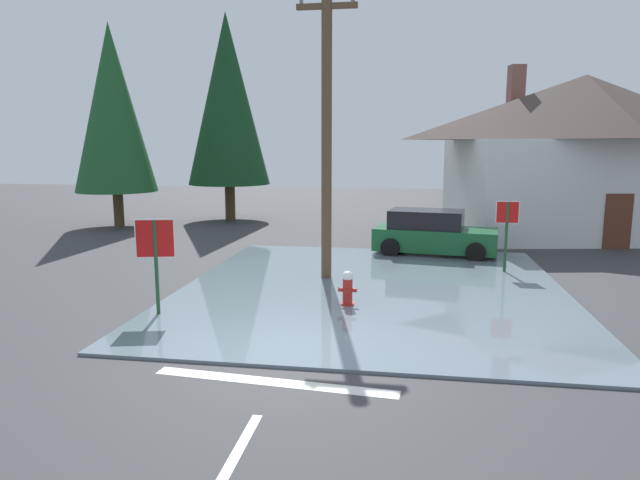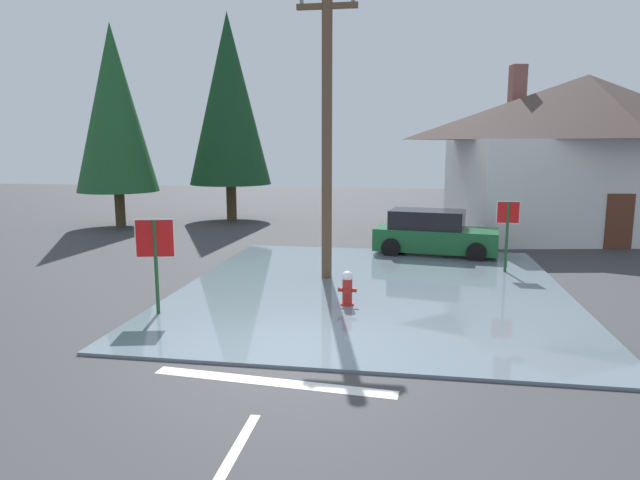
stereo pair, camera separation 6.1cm
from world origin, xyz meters
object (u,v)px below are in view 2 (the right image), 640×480
parked_car (433,234)px  pine_tree_mid_left (229,100)px  fire_hydrant (347,290)px  house (583,154)px  stop_sign_near (155,247)px  pine_tree_tall_left (114,109)px  utility_pole (327,130)px  stop_sign_far (508,223)px

parked_car → pine_tree_mid_left: 13.40m
parked_car → pine_tree_mid_left: bearing=141.4°
fire_hydrant → house: (8.24, 12.02, 2.94)m
stop_sign_near → fire_hydrant: size_ratio=2.50×
pine_tree_tall_left → stop_sign_near: bearing=-58.5°
parked_car → pine_tree_tall_left: size_ratio=0.47×
stop_sign_near → utility_pole: 5.67m
fire_hydrant → utility_pole: bearing=108.4°
utility_pole → parked_car: 6.13m
fire_hydrant → pine_tree_tall_left: pine_tree_tall_left is taller
fire_hydrant → pine_tree_tall_left: bearing=136.0°
parked_car → utility_pole: bearing=-126.6°
utility_pole → house: utility_pole is taller
utility_pole → pine_tree_tall_left: pine_tree_tall_left is taller
stop_sign_near → parked_car: bearing=52.4°
utility_pole → pine_tree_tall_left: size_ratio=0.87×
house → pine_tree_tall_left: bearing=-178.2°
house → utility_pole: bearing=-134.2°
utility_pole → parked_car: utility_pole is taller
house → stop_sign_near: bearing=-132.6°
utility_pole → fire_hydrant: bearing=-71.6°
stop_sign_far → pine_tree_tall_left: bearing=155.7°
fire_hydrant → utility_pole: size_ratio=0.11×
pine_tree_tall_left → utility_pole: bearing=-38.7°
pine_tree_tall_left → fire_hydrant: bearing=-44.0°
stop_sign_near → fire_hydrant: (4.03, 1.32, -1.11)m
fire_hydrant → pine_tree_tall_left: (-11.81, 11.40, 4.89)m
fire_hydrant → pine_tree_tall_left: 17.13m
stop_sign_near → pine_tree_mid_left: 16.75m
stop_sign_near → fire_hydrant: 4.38m
stop_sign_near → stop_sign_far: bearing=33.9°
pine_tree_mid_left → stop_sign_near: bearing=-77.6°
parked_car → pine_tree_mid_left: (-9.67, 7.73, 5.15)m
stop_sign_near → parked_car: size_ratio=0.50×
stop_sign_near → house: bearing=47.4°
utility_pole → pine_tree_tall_left: 14.06m
house → pine_tree_tall_left: pine_tree_tall_left is taller
stop_sign_near → pine_tree_tall_left: bearing=121.5°
parked_car → pine_tree_mid_left: pine_tree_mid_left is taller
fire_hydrant → parked_car: bearing=72.1°
stop_sign_near → stop_sign_far: size_ratio=1.01×
stop_sign_near → parked_car: 10.21m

